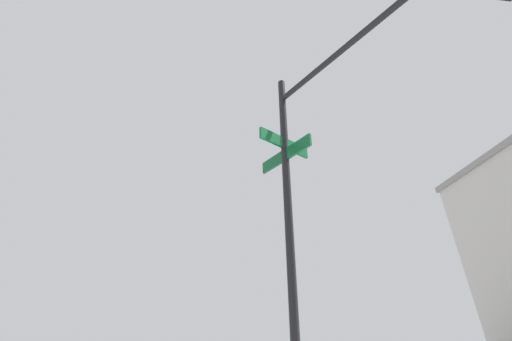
{
  "coord_description": "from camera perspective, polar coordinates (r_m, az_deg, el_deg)",
  "views": [
    {
      "loc": [
        -2.74,
        -8.13,
        1.56
      ],
      "look_at": [
        -6.94,
        -7.63,
        3.9
      ],
      "focal_mm": 21.77,
      "sensor_mm": 36.0,
      "label": 1
    }
  ],
  "objects": [
    {
      "name": "traffic_signal_near",
      "position": [
        4.14,
        19.01,
        9.97
      ],
      "size": [
        3.39,
        2.19,
        5.7
      ],
      "color": "black",
      "rests_on": "ground_plane"
    }
  ]
}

